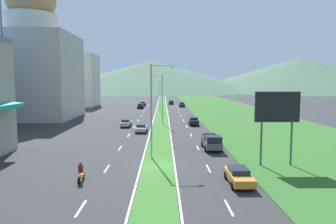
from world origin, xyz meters
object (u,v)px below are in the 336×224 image
at_px(street_lamp_far, 161,95).
at_px(car_4, 182,105).
at_px(car_0, 171,102).
at_px(car_6, 239,176).
at_px(street_lamp_near, 154,106).
at_px(motorcycle_rider, 81,174).
at_px(billboard_roadside, 278,111).
at_px(street_lamp_mid, 161,96).
at_px(car_2, 141,128).
at_px(car_5, 126,123).
at_px(pickup_truck_0, 212,142).
at_px(car_3, 141,106).
at_px(car_1, 143,104).
at_px(car_7, 194,121).

distance_m(street_lamp_far, car_4, 18.97).
bearing_deg(car_0, car_6, 2.12).
distance_m(car_0, car_6, 92.66).
distance_m(street_lamp_near, motorcycle_rider, 11.44).
xyz_separation_m(street_lamp_near, billboard_roadside, (12.71, -3.32, -0.27)).
height_order(street_lamp_mid, street_lamp_far, street_lamp_mid).
height_order(street_lamp_far, billboard_roadside, street_lamp_far).
height_order(car_2, motorcycle_rider, motorcycle_rider).
height_order(street_lamp_near, car_5, street_lamp_near).
xyz_separation_m(billboard_roadside, car_4, (-5.17, 75.14, -4.94)).
relative_size(car_2, pickup_truck_0, 0.84).
relative_size(car_0, car_5, 0.98).
height_order(car_3, car_5, car_3).
height_order(street_lamp_near, car_2, street_lamp_near).
xyz_separation_m(billboard_roadside, car_2, (-15.46, 21.85, -5.03)).
distance_m(street_lamp_mid, car_3, 39.30).
relative_size(car_0, pickup_truck_0, 0.76).
bearing_deg(car_5, car_3, 0.29).
relative_size(car_1, car_5, 1.06).
height_order(street_lamp_near, car_0, street_lamp_near).
xyz_separation_m(car_2, car_7, (9.91, 8.20, 0.10)).
height_order(street_lamp_far, car_1, street_lamp_far).
relative_size(street_lamp_near, billboard_roadside, 1.38).
xyz_separation_m(street_lamp_mid, billboard_roadside, (12.12, -30.67, -0.02)).
xyz_separation_m(street_lamp_far, car_3, (-6.88, 11.03, -3.94)).
height_order(car_1, car_5, car_1).
bearing_deg(car_0, car_3, -30.21).
distance_m(car_5, pickup_truck_0, 24.43).
xyz_separation_m(street_lamp_near, car_0, (4.09, 83.76, -5.26)).
bearing_deg(motorcycle_rider, street_lamp_far, -5.93).
relative_size(car_1, car_4, 0.99).
relative_size(billboard_roadside, pickup_truck_0, 1.42).
bearing_deg(street_lamp_far, car_5, -102.56).
bearing_deg(street_lamp_far, car_1, 108.20).
distance_m(car_3, car_6, 75.83).
height_order(car_2, car_3, car_3).
distance_m(street_lamp_far, car_0, 29.58).
bearing_deg(car_2, street_lamp_near, -171.56).
bearing_deg(car_5, pickup_truck_0, -146.46).
relative_size(billboard_roadside, car_1, 1.72).
bearing_deg(car_0, street_lamp_far, -7.13).
distance_m(street_lamp_near, car_1, 75.77).
height_order(street_lamp_far, pickup_truck_0, street_lamp_far).
distance_m(street_lamp_near, car_5, 26.06).
height_order(street_lamp_mid, car_2, street_lamp_mid).
xyz_separation_m(car_3, pickup_truck_0, (13.71, -61.31, 0.17)).
bearing_deg(car_0, street_lamp_mid, -3.55).
bearing_deg(car_7, pickup_truck_0, 0.32).
bearing_deg(billboard_roadside, motorcycle_rider, -165.57).
relative_size(billboard_roadside, car_7, 1.83).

